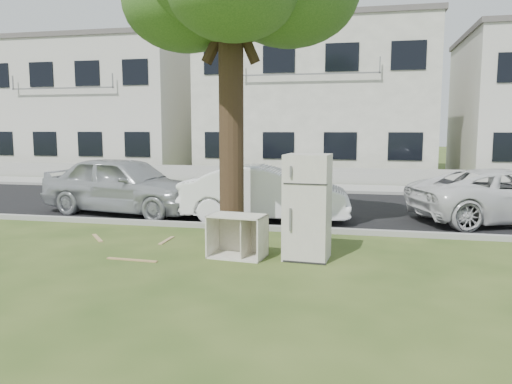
% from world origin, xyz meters
% --- Properties ---
extents(ground, '(120.00, 120.00, 0.00)m').
position_xyz_m(ground, '(0.00, 0.00, 0.00)').
color(ground, '#2E4418').
extents(road, '(120.00, 7.00, 0.01)m').
position_xyz_m(road, '(0.00, 6.00, 0.01)').
color(road, black).
rests_on(road, ground).
extents(kerb_near, '(120.00, 0.18, 0.12)m').
position_xyz_m(kerb_near, '(0.00, 2.45, 0.00)').
color(kerb_near, gray).
rests_on(kerb_near, ground).
extents(kerb_far, '(120.00, 0.18, 0.12)m').
position_xyz_m(kerb_far, '(0.00, 9.55, 0.00)').
color(kerb_far, gray).
rests_on(kerb_far, ground).
extents(sidewalk, '(120.00, 2.80, 0.01)m').
position_xyz_m(sidewalk, '(0.00, 11.00, 0.01)').
color(sidewalk, gray).
rests_on(sidewalk, ground).
extents(low_wall, '(120.00, 0.15, 0.70)m').
position_xyz_m(low_wall, '(0.00, 12.60, 0.35)').
color(low_wall, gray).
rests_on(low_wall, ground).
extents(townhouse_left, '(10.20, 8.16, 7.04)m').
position_xyz_m(townhouse_left, '(-12.00, 17.50, 3.52)').
color(townhouse_left, beige).
rests_on(townhouse_left, ground).
extents(townhouse_center, '(11.22, 8.16, 7.44)m').
position_xyz_m(townhouse_center, '(0.00, 17.50, 3.72)').
color(townhouse_center, silver).
rests_on(townhouse_center, ground).
extents(fridge, '(0.84, 0.79, 1.91)m').
position_xyz_m(fridge, '(1.47, 0.13, 0.95)').
color(fridge, silver).
rests_on(fridge, ground).
extents(cabinet, '(1.08, 0.74, 0.79)m').
position_xyz_m(cabinet, '(0.20, -0.04, 0.40)').
color(cabinet, white).
rests_on(cabinet, ground).
extents(plank_a, '(0.99, 0.13, 0.02)m').
position_xyz_m(plank_a, '(-1.60, -0.68, 0.01)').
color(plank_a, '#A88351').
rests_on(plank_a, ground).
extents(plank_b, '(0.60, 0.70, 0.02)m').
position_xyz_m(plank_b, '(-3.15, 0.82, 0.01)').
color(plank_b, '#A48656').
rests_on(plank_b, ground).
extents(plank_c, '(0.10, 0.75, 0.02)m').
position_xyz_m(plank_c, '(-1.60, 0.92, 0.01)').
color(plank_c, '#A18859').
rests_on(plank_c, ground).
extents(car_center, '(4.42, 1.86, 1.42)m').
position_xyz_m(car_center, '(-0.02, 3.66, 0.71)').
color(car_center, white).
rests_on(car_center, ground).
extents(car_right, '(5.36, 3.77, 1.36)m').
position_xyz_m(car_right, '(6.03, 4.74, 0.68)').
color(car_right, silver).
rests_on(car_right, ground).
extents(car_left, '(5.01, 2.74, 1.62)m').
position_xyz_m(car_left, '(-4.06, 3.92, 0.81)').
color(car_left, '#9FA2A6').
rests_on(car_left, ground).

